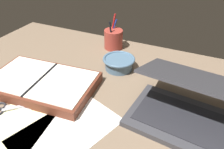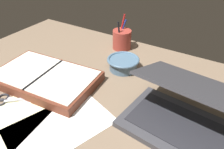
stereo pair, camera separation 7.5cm
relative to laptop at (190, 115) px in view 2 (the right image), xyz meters
The scene contains 8 objects.
desk_top 32.08cm from the laptop, 169.52° to the right, with size 140.00×100.00×2.00cm, color #75604C.
laptop is the anchor object (origin of this frame).
bowl 36.27cm from the laptop, 150.71° to the left, with size 13.28×13.28×5.09cm.
pen_cup 53.60cm from the laptop, 140.61° to the left, with size 8.81×8.81×16.07cm.
planner 52.60cm from the laptop, behind, with size 40.47×26.88×4.01cm.
scissors 59.72cm from the laptop, 159.86° to the right, with size 12.84×10.20×0.80cm.
paper_sheet_front 38.05cm from the laptop, 148.98° to the right, with size 19.28×29.94×0.16cm, color white.
paper_sheet_beside_planner 52.04cm from the laptop, 153.82° to the right, with size 17.21×25.83×0.16cm, color #F4EFB2.
Camera 2 is at (35.50, -44.05, 51.57)cm, focal length 35.00 mm.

